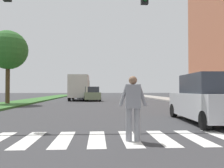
{
  "coord_description": "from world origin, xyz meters",
  "views": [
    {
      "loc": [
        -0.88,
        2.05,
        1.33
      ],
      "look_at": [
        0.35,
        22.0,
        1.83
      ],
      "focal_mm": 37.27,
      "sensor_mm": 36.0,
      "label": 1
    }
  ],
  "objects_px": {
    "suv_crossing": "(208,100)",
    "truck_box_delivery": "(80,87)",
    "sedan_midblock": "(91,94)",
    "sedan_distant": "(84,93)",
    "traffic_light_gantry": "(7,9)",
    "pedestrian_performer": "(133,105)",
    "tree_far": "(8,50)"
  },
  "relations": [
    {
      "from": "traffic_light_gantry",
      "to": "pedestrian_performer",
      "type": "xyz_separation_m",
      "value": [
        4.34,
        -2.97,
        -3.46
      ]
    },
    {
      "from": "suv_crossing",
      "to": "truck_box_delivery",
      "type": "relative_size",
      "value": 0.76
    },
    {
      "from": "suv_crossing",
      "to": "truck_box_delivery",
      "type": "bearing_deg",
      "value": 108.38
    },
    {
      "from": "traffic_light_gantry",
      "to": "sedan_distant",
      "type": "relative_size",
      "value": 2.17
    },
    {
      "from": "suv_crossing",
      "to": "sedan_distant",
      "type": "bearing_deg",
      "value": 103.6
    },
    {
      "from": "tree_far",
      "to": "pedestrian_performer",
      "type": "distance_m",
      "value": 17.77
    },
    {
      "from": "pedestrian_performer",
      "to": "suv_crossing",
      "type": "bearing_deg",
      "value": 41.87
    },
    {
      "from": "sedan_midblock",
      "to": "sedan_distant",
      "type": "xyz_separation_m",
      "value": [
        -1.44,
        8.96,
        -0.02
      ]
    },
    {
      "from": "tree_far",
      "to": "suv_crossing",
      "type": "height_order",
      "value": "tree_far"
    },
    {
      "from": "tree_far",
      "to": "truck_box_delivery",
      "type": "xyz_separation_m",
      "value": [
        5.62,
        8.64,
        -3.18
      ]
    },
    {
      "from": "sedan_distant",
      "to": "sedan_midblock",
      "type": "bearing_deg",
      "value": -80.89
    },
    {
      "from": "sedan_distant",
      "to": "tree_far",
      "type": "bearing_deg",
      "value": -109.94
    },
    {
      "from": "pedestrian_performer",
      "to": "sedan_distant",
      "type": "height_order",
      "value": "pedestrian_performer"
    },
    {
      "from": "tree_far",
      "to": "sedan_distant",
      "type": "height_order",
      "value": "tree_far"
    },
    {
      "from": "traffic_light_gantry",
      "to": "sedan_midblock",
      "type": "height_order",
      "value": "traffic_light_gantry"
    },
    {
      "from": "sedan_midblock",
      "to": "sedan_distant",
      "type": "relative_size",
      "value": 0.97
    },
    {
      "from": "traffic_light_gantry",
      "to": "truck_box_delivery",
      "type": "bearing_deg",
      "value": 86.87
    },
    {
      "from": "sedan_distant",
      "to": "truck_box_delivery",
      "type": "relative_size",
      "value": 0.72
    },
    {
      "from": "traffic_light_gantry",
      "to": "truck_box_delivery",
      "type": "distance_m",
      "value": 20.82
    },
    {
      "from": "sedan_distant",
      "to": "truck_box_delivery",
      "type": "distance_m",
      "value": 7.2
    },
    {
      "from": "traffic_light_gantry",
      "to": "sedan_distant",
      "type": "height_order",
      "value": "traffic_light_gantry"
    },
    {
      "from": "pedestrian_performer",
      "to": "truck_box_delivery",
      "type": "bearing_deg",
      "value": 97.76
    },
    {
      "from": "traffic_light_gantry",
      "to": "tree_far",
      "type": "bearing_deg",
      "value": 110.58
    },
    {
      "from": "tree_far",
      "to": "traffic_light_gantry",
      "type": "bearing_deg",
      "value": -69.42
    },
    {
      "from": "traffic_light_gantry",
      "to": "suv_crossing",
      "type": "xyz_separation_m",
      "value": [
        7.9,
        0.22,
        -3.46
      ]
    },
    {
      "from": "tree_far",
      "to": "truck_box_delivery",
      "type": "height_order",
      "value": "tree_far"
    },
    {
      "from": "traffic_light_gantry",
      "to": "sedan_midblock",
      "type": "xyz_separation_m",
      "value": [
        2.67,
        18.79,
        -3.61
      ]
    },
    {
      "from": "sedan_distant",
      "to": "pedestrian_performer",
      "type": "bearing_deg",
      "value": -84.24
    },
    {
      "from": "tree_far",
      "to": "sedan_midblock",
      "type": "relative_size",
      "value": 1.49
    },
    {
      "from": "pedestrian_performer",
      "to": "traffic_light_gantry",
      "type": "bearing_deg",
      "value": 145.64
    },
    {
      "from": "sedan_midblock",
      "to": "truck_box_delivery",
      "type": "distance_m",
      "value": 2.53
    },
    {
      "from": "pedestrian_performer",
      "to": "sedan_midblock",
      "type": "xyz_separation_m",
      "value": [
        -1.66,
        21.76,
        -0.15
      ]
    }
  ]
}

